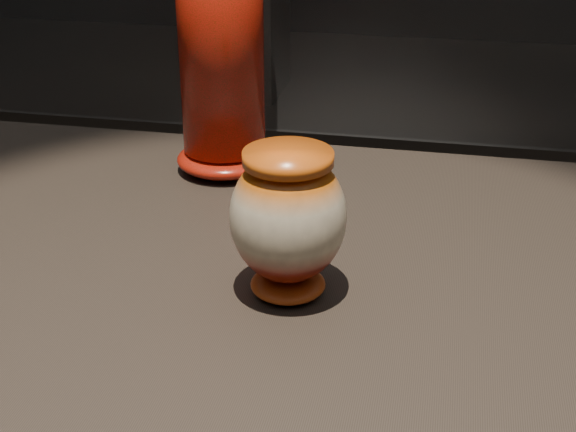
# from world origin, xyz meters

# --- Properties ---
(main_vase) EXTENTS (0.14, 0.14, 0.16)m
(main_vase) POSITION_xyz_m (-0.12, -0.05, 0.99)
(main_vase) COLOR maroon
(main_vase) RESTS_ON display_plinth
(tall_vase) EXTENTS (0.14, 0.14, 0.44)m
(tall_vase) POSITION_xyz_m (-0.28, 0.27, 1.11)
(tall_vase) COLOR red
(tall_vase) RESTS_ON display_plinth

